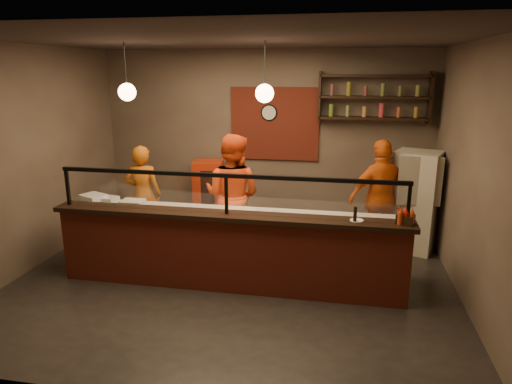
% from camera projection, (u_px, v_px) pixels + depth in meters
% --- Properties ---
extents(floor, '(6.00, 6.00, 0.00)m').
position_uv_depth(floor, '(233.00, 279.00, 6.40)').
color(floor, black).
rests_on(floor, ground).
extents(ceiling, '(6.00, 6.00, 0.00)m').
position_uv_depth(ceiling, '(230.00, 40.00, 5.57)').
color(ceiling, '#3A312D').
rests_on(ceiling, wall_back).
extents(wall_back, '(6.00, 0.00, 6.00)m').
position_uv_depth(wall_back, '(264.00, 140.00, 8.36)').
color(wall_back, '#675A4B').
rests_on(wall_back, floor).
extents(wall_left, '(0.00, 5.00, 5.00)m').
position_uv_depth(wall_left, '(28.00, 160.00, 6.53)').
color(wall_left, '#675A4B').
rests_on(wall_left, floor).
extents(wall_right, '(0.00, 5.00, 5.00)m').
position_uv_depth(wall_right, '(475.00, 177.00, 5.45)').
color(wall_right, '#675A4B').
rests_on(wall_right, floor).
extents(wall_front, '(6.00, 0.00, 6.00)m').
position_uv_depth(wall_front, '(157.00, 232.00, 3.62)').
color(wall_front, '#675A4B').
rests_on(wall_front, floor).
extents(brick_patch, '(1.60, 0.04, 1.30)m').
position_uv_depth(brick_patch, '(275.00, 124.00, 8.22)').
color(brick_patch, maroon).
rests_on(brick_patch, wall_back).
extents(service_counter, '(4.60, 0.25, 1.00)m').
position_uv_depth(service_counter, '(227.00, 254.00, 5.99)').
color(service_counter, maroon).
rests_on(service_counter, floor).
extents(counter_ledge, '(4.70, 0.37, 0.06)m').
position_uv_depth(counter_ledge, '(227.00, 216.00, 5.85)').
color(counter_ledge, black).
rests_on(counter_ledge, service_counter).
extents(worktop_cabinet, '(4.60, 0.75, 0.85)m').
position_uv_depth(worktop_cabinet, '(236.00, 246.00, 6.48)').
color(worktop_cabinet, gray).
rests_on(worktop_cabinet, floor).
extents(worktop, '(4.60, 0.75, 0.05)m').
position_uv_depth(worktop, '(236.00, 215.00, 6.37)').
color(worktop, silver).
rests_on(worktop, worktop_cabinet).
extents(sneeze_guard, '(4.50, 0.05, 0.52)m').
position_uv_depth(sneeze_guard, '(226.00, 190.00, 5.76)').
color(sneeze_guard, white).
rests_on(sneeze_guard, counter_ledge).
extents(wall_shelving, '(1.84, 0.28, 0.85)m').
position_uv_depth(wall_shelving, '(374.00, 97.00, 7.64)').
color(wall_shelving, black).
rests_on(wall_shelving, wall_back).
extents(wall_clock, '(0.30, 0.04, 0.30)m').
position_uv_depth(wall_clock, '(269.00, 113.00, 8.18)').
color(wall_clock, black).
rests_on(wall_clock, wall_back).
extents(pendant_left, '(0.24, 0.24, 0.77)m').
position_uv_depth(pendant_left, '(127.00, 92.00, 6.20)').
color(pendant_left, black).
rests_on(pendant_left, ceiling).
extents(pendant_right, '(0.24, 0.24, 0.77)m').
position_uv_depth(pendant_right, '(265.00, 93.00, 5.86)').
color(pendant_right, black).
rests_on(pendant_right, ceiling).
extents(cook_left, '(0.64, 0.45, 1.66)m').
position_uv_depth(cook_left, '(143.00, 195.00, 7.61)').
color(cook_left, '#C45F12').
rests_on(cook_left, floor).
extents(cook_mid, '(1.06, 0.90, 1.92)m').
position_uv_depth(cook_mid, '(232.00, 195.00, 7.08)').
color(cook_mid, '#E64815').
rests_on(cook_mid, floor).
extents(cook_right, '(1.16, 0.84, 1.83)m').
position_uv_depth(cook_right, '(381.00, 198.00, 7.11)').
color(cook_right, orange).
rests_on(cook_right, floor).
extents(fridge, '(0.85, 0.83, 1.61)m').
position_uv_depth(fridge, '(415.00, 201.00, 7.30)').
color(fridge, beige).
rests_on(fridge, floor).
extents(red_cooler, '(0.60, 0.57, 1.24)m').
position_uv_depth(red_cooler, '(209.00, 194.00, 8.46)').
color(red_cooler, '#AC280B').
rests_on(red_cooler, floor).
extents(pizza_dough, '(0.48, 0.48, 0.01)m').
position_uv_depth(pizza_dough, '(240.00, 211.00, 6.46)').
color(pizza_dough, '#F0EBCC').
rests_on(pizza_dough, worktop).
extents(prep_tub_a, '(0.43, 0.39, 0.17)m').
position_uv_depth(prep_tub_a, '(94.00, 200.00, 6.72)').
color(prep_tub_a, white).
rests_on(prep_tub_a, worktop).
extents(prep_tub_b, '(0.30, 0.26, 0.14)m').
position_uv_depth(prep_tub_b, '(108.00, 201.00, 6.71)').
color(prep_tub_b, silver).
rests_on(prep_tub_b, worktop).
extents(prep_tub_c, '(0.31, 0.25, 0.16)m').
position_uv_depth(prep_tub_c, '(133.00, 205.00, 6.48)').
color(prep_tub_c, silver).
rests_on(prep_tub_c, worktop).
extents(rolling_pin, '(0.37, 0.28, 0.07)m').
position_uv_depth(rolling_pin, '(114.00, 204.00, 6.73)').
color(rolling_pin, gold).
rests_on(rolling_pin, worktop).
extents(condiment_caddy, '(0.24, 0.22, 0.11)m').
position_uv_depth(condiment_caddy, '(405.00, 219.00, 5.45)').
color(condiment_caddy, black).
rests_on(condiment_caddy, counter_ledge).
extents(pepper_mill, '(0.05, 0.05, 0.19)m').
position_uv_depth(pepper_mill, '(355.00, 214.00, 5.50)').
color(pepper_mill, black).
rests_on(pepper_mill, counter_ledge).
extents(small_plate, '(0.18, 0.18, 0.01)m').
position_uv_depth(small_plate, '(357.00, 220.00, 5.56)').
color(small_plate, white).
rests_on(small_plate, counter_ledge).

